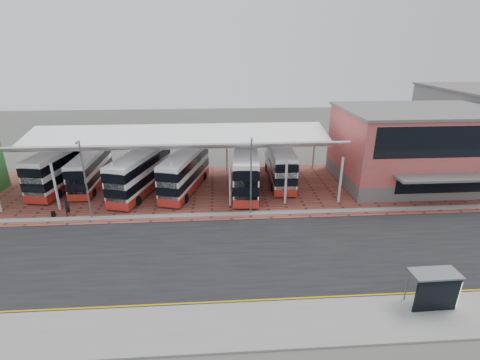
{
  "coord_description": "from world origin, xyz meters",
  "views": [
    {
      "loc": [
        -1.23,
        -25.71,
        16.34
      ],
      "look_at": [
        0.96,
        7.03,
        3.5
      ],
      "focal_mm": 26.0,
      "sensor_mm": 36.0,
      "label": 1
    }
  ],
  "objects_px": {
    "bus_1": "(91,170)",
    "bus_2": "(141,173)",
    "pedestrian": "(67,208)",
    "bus_4": "(246,170)",
    "bus_0": "(63,168)",
    "bus_shelter": "(439,287)",
    "terminal": "(415,146)",
    "bus_5": "(280,164)",
    "bus_3": "(185,172)"
  },
  "relations": [
    {
      "from": "bus_3",
      "to": "pedestrian",
      "type": "relative_size",
      "value": 6.4
    },
    {
      "from": "bus_4",
      "to": "bus_1",
      "type": "bearing_deg",
      "value": 177.73
    },
    {
      "from": "terminal",
      "to": "bus_2",
      "type": "xyz_separation_m",
      "value": [
        -33.22,
        -0.99,
        -2.26
      ]
    },
    {
      "from": "bus_2",
      "to": "bus_4",
      "type": "xyz_separation_m",
      "value": [
        12.25,
        -0.02,
        0.11
      ]
    },
    {
      "from": "terminal",
      "to": "bus_5",
      "type": "bearing_deg",
      "value": 175.56
    },
    {
      "from": "terminal",
      "to": "pedestrian",
      "type": "height_order",
      "value": "terminal"
    },
    {
      "from": "bus_5",
      "to": "bus_4",
      "type": "bearing_deg",
      "value": -150.72
    },
    {
      "from": "terminal",
      "to": "bus_2",
      "type": "relative_size",
      "value": 1.57
    },
    {
      "from": "bus_2",
      "to": "bus_3",
      "type": "bearing_deg",
      "value": 18.11
    },
    {
      "from": "bus_0",
      "to": "bus_5",
      "type": "xyz_separation_m",
      "value": [
        26.54,
        -0.09,
        -0.07
      ]
    },
    {
      "from": "bus_2",
      "to": "pedestrian",
      "type": "height_order",
      "value": "bus_2"
    },
    {
      "from": "terminal",
      "to": "bus_4",
      "type": "bearing_deg",
      "value": -177.23
    },
    {
      "from": "bus_shelter",
      "to": "bus_0",
      "type": "bearing_deg",
      "value": 143.33
    },
    {
      "from": "bus_shelter",
      "to": "terminal",
      "type": "bearing_deg",
      "value": 64.36
    },
    {
      "from": "bus_2",
      "to": "bus_shelter",
      "type": "xyz_separation_m",
      "value": [
        23.06,
        -21.19,
        -0.69
      ]
    },
    {
      "from": "bus_3",
      "to": "bus_5",
      "type": "xyz_separation_m",
      "value": [
        11.63,
        2.08,
        0.04
      ]
    },
    {
      "from": "bus_5",
      "to": "pedestrian",
      "type": "bearing_deg",
      "value": -158.34
    },
    {
      "from": "bus_2",
      "to": "bus_shelter",
      "type": "distance_m",
      "value": 31.33
    },
    {
      "from": "bus_2",
      "to": "bus_1",
      "type": "bearing_deg",
      "value": 177.64
    },
    {
      "from": "bus_5",
      "to": "pedestrian",
      "type": "distance_m",
      "value": 24.49
    },
    {
      "from": "pedestrian",
      "to": "bus_2",
      "type": "bearing_deg",
      "value": -26.18
    },
    {
      "from": "pedestrian",
      "to": "bus_shelter",
      "type": "xyz_separation_m",
      "value": [
        29.38,
        -15.31,
        0.77
      ]
    },
    {
      "from": "bus_2",
      "to": "pedestrian",
      "type": "relative_size",
      "value": 6.64
    },
    {
      "from": "bus_0",
      "to": "bus_3",
      "type": "bearing_deg",
      "value": 0.45
    },
    {
      "from": "bus_1",
      "to": "bus_2",
      "type": "relative_size",
      "value": 0.85
    },
    {
      "from": "bus_5",
      "to": "bus_shelter",
      "type": "distance_m",
      "value": 24.31
    },
    {
      "from": "bus_0",
      "to": "bus_1",
      "type": "height_order",
      "value": "bus_0"
    },
    {
      "from": "bus_1",
      "to": "pedestrian",
      "type": "xyz_separation_m",
      "value": [
        0.12,
        -8.02,
        -1.17
      ]
    },
    {
      "from": "terminal",
      "to": "bus_1",
      "type": "bearing_deg",
      "value": 178.35
    },
    {
      "from": "terminal",
      "to": "bus_shelter",
      "type": "distance_m",
      "value": 24.58
    },
    {
      "from": "bus_shelter",
      "to": "bus_1",
      "type": "bearing_deg",
      "value": 140.63
    },
    {
      "from": "terminal",
      "to": "bus_0",
      "type": "distance_m",
      "value": 43.11
    },
    {
      "from": "bus_4",
      "to": "bus_3",
      "type": "bearing_deg",
      "value": -177.38
    },
    {
      "from": "terminal",
      "to": "pedestrian",
      "type": "relative_size",
      "value": 10.41
    },
    {
      "from": "bus_4",
      "to": "bus_5",
      "type": "distance_m",
      "value": 5.04
    },
    {
      "from": "bus_3",
      "to": "pedestrian",
      "type": "bearing_deg",
      "value": -136.71
    },
    {
      "from": "bus_shelter",
      "to": "bus_2",
      "type": "bearing_deg",
      "value": 136.38
    },
    {
      "from": "bus_1",
      "to": "bus_3",
      "type": "height_order",
      "value": "bus_3"
    },
    {
      "from": "bus_1",
      "to": "bus_4",
      "type": "relative_size",
      "value": 0.83
    },
    {
      "from": "bus_0",
      "to": "bus_2",
      "type": "xyz_separation_m",
      "value": [
        9.81,
        -2.37,
        -0.03
      ]
    },
    {
      "from": "bus_5",
      "to": "bus_3",
      "type": "bearing_deg",
      "value": -167.67
    },
    {
      "from": "terminal",
      "to": "bus_1",
      "type": "height_order",
      "value": "terminal"
    },
    {
      "from": "bus_4",
      "to": "terminal",
      "type": "bearing_deg",
      "value": 7.09
    },
    {
      "from": "bus_5",
      "to": "bus_shelter",
      "type": "relative_size",
      "value": 3.54
    },
    {
      "from": "bus_0",
      "to": "bus_shelter",
      "type": "height_order",
      "value": "bus_0"
    },
    {
      "from": "terminal",
      "to": "bus_2",
      "type": "height_order",
      "value": "terminal"
    },
    {
      "from": "terminal",
      "to": "bus_5",
      "type": "relative_size",
      "value": 1.63
    },
    {
      "from": "pedestrian",
      "to": "bus_3",
      "type": "bearing_deg",
      "value": -41.15
    },
    {
      "from": "bus_0",
      "to": "bus_shelter",
      "type": "bearing_deg",
      "value": -26.87
    },
    {
      "from": "bus_0",
      "to": "bus_2",
      "type": "height_order",
      "value": "bus_0"
    }
  ]
}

